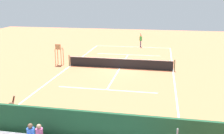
{
  "coord_description": "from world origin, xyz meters",
  "views": [
    {
      "loc": [
        -3.8,
        23.77,
        6.74
      ],
      "look_at": [
        0.0,
        4.0,
        1.2
      ],
      "focal_mm": 41.66,
      "sensor_mm": 36.0,
      "label": 1
    }
  ],
  "objects_px": {
    "tennis_player": "(141,39)",
    "tennis_racket": "(135,47)",
    "umpire_chair": "(59,52)",
    "tennis_net": "(120,63)",
    "line_judge": "(12,114)",
    "tennis_ball_near": "(139,51)"
  },
  "relations": [
    {
      "from": "tennis_racket",
      "to": "line_judge",
      "type": "height_order",
      "value": "line_judge"
    },
    {
      "from": "umpire_chair",
      "to": "tennis_player",
      "type": "height_order",
      "value": "umpire_chair"
    },
    {
      "from": "tennis_ball_near",
      "to": "line_judge",
      "type": "bearing_deg",
      "value": 78.32
    },
    {
      "from": "umpire_chair",
      "to": "tennis_ball_near",
      "type": "bearing_deg",
      "value": -131.74
    },
    {
      "from": "tennis_player",
      "to": "tennis_racket",
      "type": "distance_m",
      "value": 1.23
    },
    {
      "from": "tennis_player",
      "to": "tennis_racket",
      "type": "xyz_separation_m",
      "value": [
        0.68,
        0.2,
        -1.0
      ]
    },
    {
      "from": "line_judge",
      "to": "umpire_chair",
      "type": "bearing_deg",
      "value": -77.83
    },
    {
      "from": "umpire_chair",
      "to": "tennis_player",
      "type": "relative_size",
      "value": 1.11
    },
    {
      "from": "tennis_net",
      "to": "tennis_player",
      "type": "bearing_deg",
      "value": -95.29
    },
    {
      "from": "tennis_net",
      "to": "tennis_ball_near",
      "type": "height_order",
      "value": "tennis_net"
    },
    {
      "from": "tennis_net",
      "to": "line_judge",
      "type": "relative_size",
      "value": 5.35
    },
    {
      "from": "tennis_net",
      "to": "line_judge",
      "type": "bearing_deg",
      "value": 75.57
    },
    {
      "from": "tennis_racket",
      "to": "tennis_net",
      "type": "bearing_deg",
      "value": 88.12
    },
    {
      "from": "tennis_racket",
      "to": "tennis_ball_near",
      "type": "xyz_separation_m",
      "value": [
        -0.69,
        2.74,
        0.02
      ]
    },
    {
      "from": "tennis_net",
      "to": "umpire_chair",
      "type": "bearing_deg",
      "value": -1.29
    },
    {
      "from": "umpire_chair",
      "to": "tennis_ball_near",
      "type": "height_order",
      "value": "umpire_chair"
    },
    {
      "from": "tennis_player",
      "to": "umpire_chair",
      "type": "bearing_deg",
      "value": 56.82
    },
    {
      "from": "tennis_net",
      "to": "tennis_racket",
      "type": "bearing_deg",
      "value": -91.88
    },
    {
      "from": "tennis_net",
      "to": "tennis_racket",
      "type": "height_order",
      "value": "tennis_net"
    },
    {
      "from": "tennis_net",
      "to": "tennis_player",
      "type": "xyz_separation_m",
      "value": [
        -1.04,
        -11.21,
        0.51
      ]
    },
    {
      "from": "tennis_racket",
      "to": "tennis_ball_near",
      "type": "height_order",
      "value": "tennis_ball_near"
    },
    {
      "from": "umpire_chair",
      "to": "tennis_net",
      "type": "bearing_deg",
      "value": 178.71
    }
  ]
}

